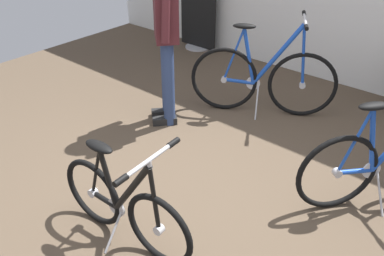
{
  "coord_description": "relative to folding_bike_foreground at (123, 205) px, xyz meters",
  "views": [
    {
      "loc": [
        1.66,
        -1.83,
        2.11
      ],
      "look_at": [
        0.01,
        0.13,
        0.55
      ],
      "focal_mm": 38.81,
      "sensor_mm": 36.0,
      "label": 1
    }
  ],
  "objects": [
    {
      "name": "visitor_near_wall",
      "position": [
        -0.89,
        1.37,
        0.7
      ],
      "size": [
        0.42,
        0.39,
        1.73
      ],
      "color": "navy",
      "rests_on": "ground_plane"
    },
    {
      "name": "display_bike_left",
      "position": [
        1.14,
        1.47,
        0.05
      ],
      "size": [
        0.86,
        1.08,
        0.94
      ],
      "color": "black",
      "rests_on": "ground_plane"
    },
    {
      "name": "folding_bike_foreground",
      "position": [
        0.0,
        0.0,
        0.0
      ],
      "size": [
        1.1,
        0.53,
        0.78
      ],
      "color": "black",
      "rests_on": "ground_plane"
    },
    {
      "name": "display_bike_right",
      "position": [
        -0.26,
        2.1,
        0.08
      ],
      "size": [
        1.28,
        0.78,
        1.01
      ],
      "color": "black",
      "rests_on": "ground_plane"
    },
    {
      "name": "ground_plane",
      "position": [
        -0.02,
        0.57,
        -0.3
      ],
      "size": [
        7.13,
        7.13,
        0.0
      ],
      "primitive_type": "plane",
      "color": "brown"
    }
  ]
}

